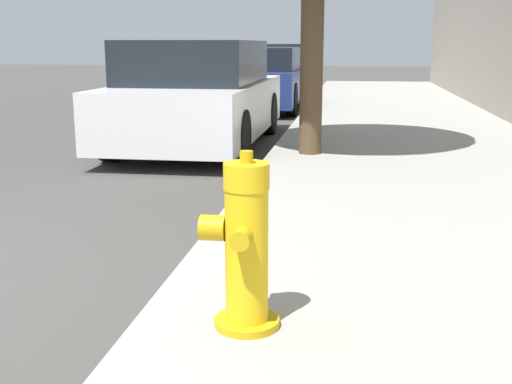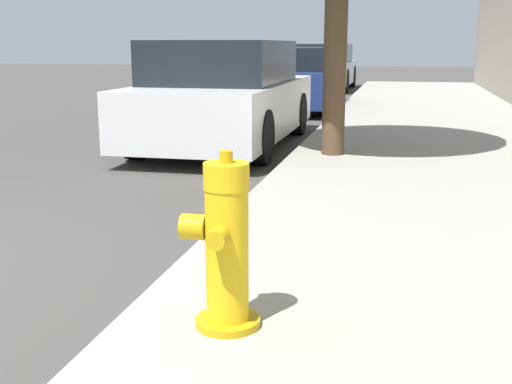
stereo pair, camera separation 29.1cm
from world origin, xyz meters
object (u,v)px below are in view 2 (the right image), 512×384
object	(u,v)px
parked_car_near	(226,96)
parked_car_far	(325,68)
fire_hydrant	(226,247)
parked_car_mid	(295,80)

from	to	relation	value
parked_car_near	parked_car_far	xyz separation A→B (m)	(-0.04, 11.80, -0.01)
fire_hydrant	parked_car_far	xyz separation A→B (m)	(-1.73, 17.86, 0.17)
fire_hydrant	parked_car_near	size ratio (longest dim) A/B	0.19
parked_car_mid	fire_hydrant	bearing A→B (deg)	-82.03
fire_hydrant	parked_car_near	world-z (taller)	parked_car_near
parked_car_mid	parked_car_near	bearing A→B (deg)	-91.05
parked_car_far	fire_hydrant	bearing A→B (deg)	-84.47
parked_car_near	parked_car_far	bearing A→B (deg)	90.21
fire_hydrant	parked_car_mid	size ratio (longest dim) A/B	0.20
parked_car_near	parked_car_mid	size ratio (longest dim) A/B	1.06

